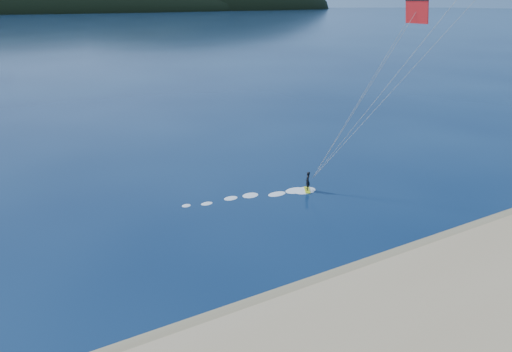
{
  "coord_description": "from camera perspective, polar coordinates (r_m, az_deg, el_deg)",
  "views": [
    {
      "loc": [
        -9.16,
        -10.66,
        14.64
      ],
      "look_at": [
        1.85,
        10.0,
        5.0
      ],
      "focal_mm": 29.91,
      "sensor_mm": 36.0,
      "label": 1
    }
  ],
  "objects": [
    {
      "name": "kitesurfer_near",
      "position": [
        33.8,
        24.33,
        19.78
      ],
      "size": [
        22.49,
        8.38,
        17.88
      ],
      "color": "#C8D819",
      "rests_on": "ground"
    },
    {
      "name": "wet_sand",
      "position": [
        22.95,
        2.49,
        -17.12
      ],
      "size": [
        220.0,
        2.5,
        0.1
      ],
      "color": "#8C7651",
      "rests_on": "ground"
    },
    {
      "name": "headland",
      "position": [
        756.15,
        -28.95,
        18.68
      ],
      "size": [
        1200.0,
        310.0,
        140.0
      ],
      "color": "black",
      "rests_on": "ground"
    }
  ]
}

